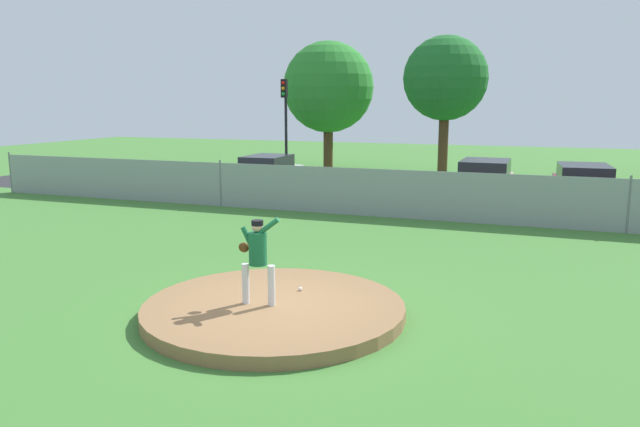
{
  "coord_description": "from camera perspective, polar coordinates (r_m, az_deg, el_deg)",
  "views": [
    {
      "loc": [
        4.45,
        -9.56,
        3.8
      ],
      "look_at": [
        -0.34,
        3.29,
        1.29
      ],
      "focal_mm": 34.36,
      "sensor_mm": 36.0,
      "label": 1
    }
  ],
  "objects": [
    {
      "name": "parked_car_champagne",
      "position": [
        24.07,
        15.07,
        2.81
      ],
      "size": [
        1.95,
        4.32,
        1.63
      ],
      "color": "tan",
      "rests_on": "ground_plane"
    },
    {
      "name": "tree_bushy_near",
      "position": [
        35.4,
        0.78,
        11.66
      ],
      "size": [
        5.13,
        5.13,
        7.18
      ],
      "color": "#4C331E",
      "rests_on": "ground_plane"
    },
    {
      "name": "traffic_light_near",
      "position": [
        31.05,
        -3.27,
        9.52
      ],
      "size": [
        0.28,
        0.46,
        4.9
      ],
      "color": "black",
      "rests_on": "ground_plane"
    },
    {
      "name": "parked_car_white",
      "position": [
        26.37,
        -4.94,
        3.68
      ],
      "size": [
        1.91,
        4.19,
        1.54
      ],
      "color": "silver",
      "rests_on": "ground_plane"
    },
    {
      "name": "chainlink_fence",
      "position": [
        20.28,
        7.56,
        1.8
      ],
      "size": [
        33.76,
        0.07,
        1.71
      ],
      "color": "gray",
      "rests_on": "ground_plane"
    },
    {
      "name": "baseball",
      "position": [
        11.8,
        -1.84,
        -7.02
      ],
      "size": [
        0.07,
        0.07,
        0.07
      ],
      "primitive_type": "sphere",
      "color": "white",
      "rests_on": "pitchers_mound"
    },
    {
      "name": "tree_slender_far",
      "position": [
        32.24,
        11.61,
        12.18
      ],
      "size": [
        4.26,
        4.26,
        7.1
      ],
      "color": "#4C331E",
      "rests_on": "ground_plane"
    },
    {
      "name": "pitchers_mound",
      "position": [
        11.17,
        -4.3,
        -8.9
      ],
      "size": [
        4.71,
        4.71,
        0.23
      ],
      "primitive_type": "cylinder",
      "color": "olive",
      "rests_on": "ground_plane"
    },
    {
      "name": "asphalt_strip",
      "position": [
        24.76,
        9.87,
        1.4
      ],
      "size": [
        44.0,
        7.0,
        0.01
      ],
      "primitive_type": "cube",
      "color": "#2B2B2D",
      "rests_on": "ground_plane"
    },
    {
      "name": "pitcher_youth",
      "position": [
        10.84,
        -5.85,
        -3.69
      ],
      "size": [
        0.82,
        0.32,
        1.6
      ],
      "color": "silver",
      "rests_on": "pitchers_mound"
    },
    {
      "name": "parked_car_burgundy",
      "position": [
        24.07,
        23.3,
        2.27
      ],
      "size": [
        2.14,
        4.5,
        1.57
      ],
      "color": "maroon",
      "rests_on": "ground_plane"
    },
    {
      "name": "ground_plane",
      "position": [
        16.63,
        4.39,
        -2.86
      ],
      "size": [
        80.0,
        80.0,
        0.0
      ],
      "primitive_type": "plane",
      "color": "#427A33"
    }
  ]
}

